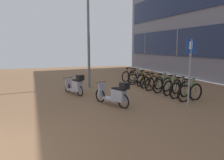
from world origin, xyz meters
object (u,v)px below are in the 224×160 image
bicycle_rack_08 (136,77)px  lamp_post (88,29)px  bicycle_rack_01 (180,90)px  scooter_mid (115,94)px  bicycle_rack_07 (137,79)px  bicycle_rack_09 (129,76)px  bicycle_rack_02 (172,87)px  parking_sign (190,66)px  bicycle_rack_04 (154,83)px  bicycle_rack_06 (144,80)px  bicycle_rack_00 (190,92)px  bicycle_rack_05 (149,82)px  scooter_near (76,85)px  bicycle_rack_03 (163,85)px

bicycle_rack_08 → lamp_post: size_ratio=0.24×
bicycle_rack_01 → scooter_mid: 3.23m
bicycle_rack_07 → bicycle_rack_08: bearing=67.7°
bicycle_rack_01 → bicycle_rack_09: 5.16m
bicycle_rack_09 → bicycle_rack_07: bearing=-93.2°
bicycle_rack_02 → bicycle_rack_09: size_ratio=1.08×
bicycle_rack_02 → bicycle_rack_01: bearing=-93.8°
lamp_post → bicycle_rack_07: bearing=-0.4°
lamp_post → bicycle_rack_02: bearing=-45.4°
bicycle_rack_02 → parking_sign: 2.40m
parking_sign → bicycle_rack_01: bearing=63.9°
bicycle_rack_04 → scooter_mid: 3.79m
bicycle_rack_08 → bicycle_rack_06: bearing=-95.3°
bicycle_rack_06 → bicycle_rack_00: bearing=-89.2°
bicycle_rack_05 → bicycle_rack_06: 0.65m
bicycle_rack_08 → bicycle_rack_09: bearing=106.7°
scooter_near → lamp_post: 3.41m
bicycle_rack_08 → scooter_near: 4.90m
bicycle_rack_00 → bicycle_rack_09: 5.81m
bicycle_rack_06 → bicycle_rack_09: 1.94m
bicycle_rack_09 → lamp_post: size_ratio=0.22×
scooter_near → bicycle_rack_04: bearing=-3.4°
bicycle_rack_01 → bicycle_rack_04: size_ratio=1.02×
bicycle_rack_08 → parking_sign: (-0.70, -5.83, 1.20)m
bicycle_rack_01 → bicycle_rack_02: 0.65m
bicycle_rack_03 → bicycle_rack_05: (-0.03, 1.29, -0.02)m
bicycle_rack_08 → bicycle_rack_09: 0.67m
bicycle_rack_04 → scooter_mid: size_ratio=0.78×
bicycle_rack_03 → bicycle_rack_02: bearing=-79.3°
bicycle_rack_02 → bicycle_rack_07: (-0.25, 3.22, -0.02)m
bicycle_rack_07 → parking_sign: 5.35m
bicycle_rack_00 → scooter_mid: bicycle_rack_00 is taller
bicycle_rack_03 → bicycle_rack_08: bicycle_rack_03 is taller
bicycle_rack_00 → lamp_post: (-3.16, 4.54, 2.83)m
bicycle_rack_00 → lamp_post: 6.21m
bicycle_rack_03 → scooter_mid: 3.52m
bicycle_rack_00 → parking_sign: bearing=-133.4°
parking_sign → bicycle_rack_07: bearing=85.2°
bicycle_rack_04 → lamp_post: size_ratio=0.24×
bicycle_rack_06 → lamp_post: bearing=167.8°
bicycle_rack_09 → bicycle_rack_03: bearing=-89.1°
bicycle_rack_00 → bicycle_rack_02: bearing=87.8°
bicycle_rack_08 → bicycle_rack_03: bearing=-92.4°
bicycle_rack_07 → lamp_post: (-2.95, 0.02, 2.86)m
bicycle_rack_06 → bicycle_rack_08: 1.30m
bicycle_rack_04 → parking_sign: (-0.48, -3.25, 1.20)m
bicycle_rack_04 → scooter_near: size_ratio=0.87×
bicycle_rack_09 → bicycle_rack_01: bearing=-88.5°
parking_sign → bicycle_rack_05: bearing=82.2°
bicycle_rack_03 → bicycle_rack_08: (0.13, 3.22, -0.01)m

